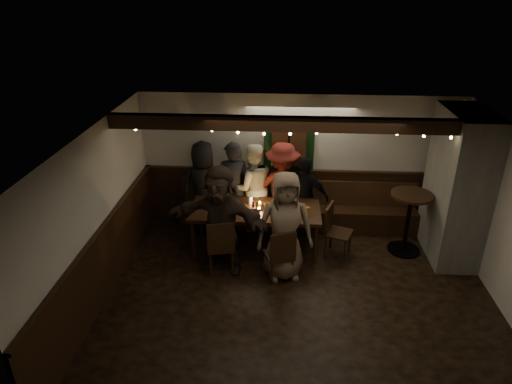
# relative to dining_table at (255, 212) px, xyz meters

# --- Properties ---
(room) EXTENTS (6.02, 5.01, 2.62)m
(room) POSITION_rel_dining_table_xyz_m (1.83, 0.02, 0.33)
(room) COLOR black
(room) RESTS_ON ground
(dining_table) EXTENTS (2.28, 0.98, 0.99)m
(dining_table) POSITION_rel_dining_table_xyz_m (0.00, 0.00, 0.00)
(dining_table) COLOR black
(dining_table) RESTS_ON ground
(chair_near_left) EXTENTS (0.53, 0.53, 0.98)m
(chair_near_left) POSITION_rel_dining_table_xyz_m (-0.52, -0.77, -0.19)
(chair_near_left) COLOR black
(chair_near_left) RESTS_ON ground
(chair_near_right) EXTENTS (0.54, 0.54, 0.94)m
(chair_near_right) POSITION_rel_dining_table_xyz_m (0.47, -0.94, -0.22)
(chair_near_right) COLOR black
(chair_near_right) RESTS_ON ground
(chair_end) EXTENTS (0.55, 0.55, 0.95)m
(chair_end) POSITION_rel_dining_table_xyz_m (1.39, -0.07, -0.21)
(chair_end) COLOR black
(chair_end) RESTS_ON ground
(high_top) EXTENTS (0.71, 0.71, 1.14)m
(high_top) POSITION_rel_dining_table_xyz_m (2.70, 0.12, -0.03)
(high_top) COLOR black
(high_top) RESTS_ON ground
(person_a) EXTENTS (1.00, 0.81, 1.78)m
(person_a) POSITION_rel_dining_table_xyz_m (-1.02, 0.72, 0.15)
(person_a) COLOR black
(person_a) RESTS_ON ground
(person_b) EXTENTS (0.72, 0.52, 1.83)m
(person_b) POSITION_rel_dining_table_xyz_m (-0.46, 0.66, 0.17)
(person_b) COLOR black
(person_b) RESTS_ON ground
(person_c) EXTENTS (0.99, 0.86, 1.75)m
(person_c) POSITION_rel_dining_table_xyz_m (-0.10, 0.77, 0.13)
(person_c) COLOR beige
(person_c) RESTS_ON ground
(person_d) EXTENTS (1.22, 0.79, 1.78)m
(person_d) POSITION_rel_dining_table_xyz_m (0.46, 0.76, 0.15)
(person_d) COLOR #591A13
(person_d) RESTS_ON ground
(person_e) EXTENTS (0.98, 0.60, 1.56)m
(person_e) POSITION_rel_dining_table_xyz_m (0.88, 0.63, 0.03)
(person_e) COLOR black
(person_e) RESTS_ON ground
(person_f) EXTENTS (1.82, 1.00, 1.87)m
(person_f) POSITION_rel_dining_table_xyz_m (-0.52, -0.65, 0.19)
(person_f) COLOR #2F221B
(person_f) RESTS_ON ground
(person_g) EXTENTS (0.98, 0.72, 1.84)m
(person_g) POSITION_rel_dining_table_xyz_m (0.52, -0.78, 0.18)
(person_g) COLOR #7A654D
(person_g) RESTS_ON ground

